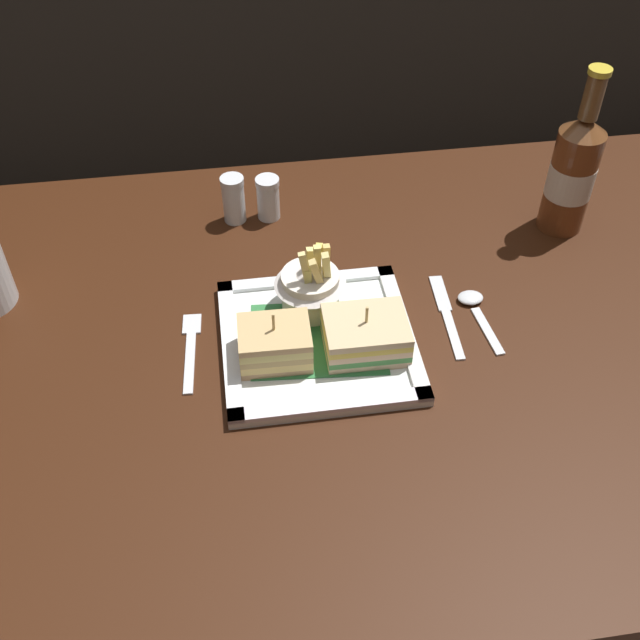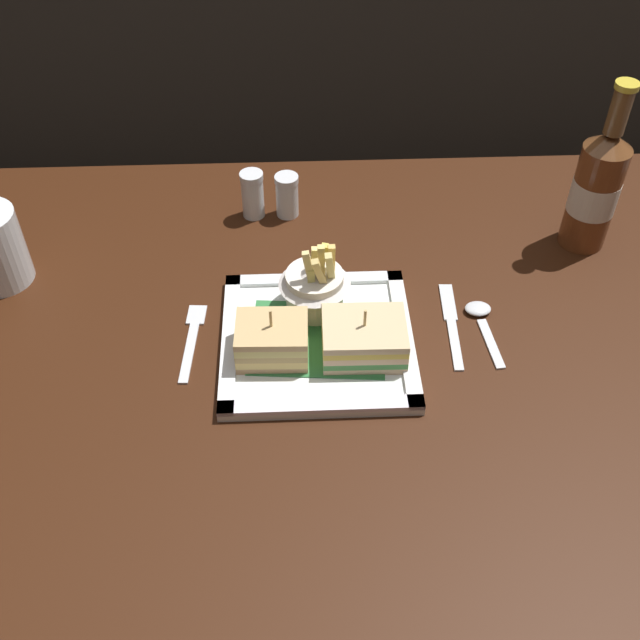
{
  "view_description": "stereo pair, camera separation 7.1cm",
  "coord_description": "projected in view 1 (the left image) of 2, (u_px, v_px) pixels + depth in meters",
  "views": [
    {
      "loc": [
        -0.1,
        -0.68,
        1.45
      ],
      "look_at": [
        -0.0,
        -0.0,
        0.78
      ],
      "focal_mm": 42.78,
      "sensor_mm": 36.0,
      "label": 1
    },
    {
      "loc": [
        -0.03,
        -0.69,
        1.45
      ],
      "look_at": [
        -0.0,
        -0.0,
        0.78
      ],
      "focal_mm": 42.78,
      "sensor_mm": 36.0,
      "label": 2
    }
  ],
  "objects": [
    {
      "name": "ground_plane",
      "position": [
        321.0,
        600.0,
        1.51
      ],
      "size": [
        6.0,
        6.0,
        0.0
      ],
      "primitive_type": "plane",
      "color": "brown"
    },
    {
      "name": "fork",
      "position": [
        191.0,
        347.0,
        0.98
      ],
      "size": [
        0.03,
        0.14,
        0.0
      ],
      "color": "silver",
      "rests_on": "dining_table"
    },
    {
      "name": "spoon",
      "position": [
        474.0,
        305.0,
        1.03
      ],
      "size": [
        0.04,
        0.12,
        0.01
      ],
      "color": "silver",
      "rests_on": "dining_table"
    },
    {
      "name": "knife",
      "position": [
        446.0,
        312.0,
        1.02
      ],
      "size": [
        0.02,
        0.16,
        0.0
      ],
      "color": "silver",
      "rests_on": "dining_table"
    },
    {
      "name": "sandwich_half_right",
      "position": [
        366.0,
        335.0,
        0.95
      ],
      "size": [
        0.1,
        0.08,
        0.07
      ],
      "color": "#DEB98C",
      "rests_on": "square_plate"
    },
    {
      "name": "beer_bottle",
      "position": [
        573.0,
        172.0,
        1.09
      ],
      "size": [
        0.07,
        0.07,
        0.25
      ],
      "color": "brown",
      "rests_on": "dining_table"
    },
    {
      "name": "salt_shaker",
      "position": [
        234.0,
        202.0,
        1.15
      ],
      "size": [
        0.04,
        0.04,
        0.08
      ],
      "color": "silver",
      "rests_on": "dining_table"
    },
    {
      "name": "sandwich_half_left",
      "position": [
        275.0,
        344.0,
        0.93
      ],
      "size": [
        0.09,
        0.07,
        0.08
      ],
      "color": "tan",
      "rests_on": "square_plate"
    },
    {
      "name": "dining_table",
      "position": [
        322.0,
        406.0,
        1.08
      ],
      "size": [
        1.28,
        0.84,
        0.74
      ],
      "color": "#34180A",
      "rests_on": "ground_plane"
    },
    {
      "name": "fries_cup",
      "position": [
        311.0,
        284.0,
        0.99
      ],
      "size": [
        0.09,
        0.09,
        0.11
      ],
      "color": "silver",
      "rests_on": "square_plate"
    },
    {
      "name": "square_plate",
      "position": [
        318.0,
        341.0,
        0.98
      ],
      "size": [
        0.24,
        0.24,
        0.02
      ],
      "color": "white",
      "rests_on": "dining_table"
    },
    {
      "name": "pepper_shaker",
      "position": [
        268.0,
        200.0,
        1.16
      ],
      "size": [
        0.04,
        0.04,
        0.07
      ],
      "color": "silver",
      "rests_on": "dining_table"
    }
  ]
}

